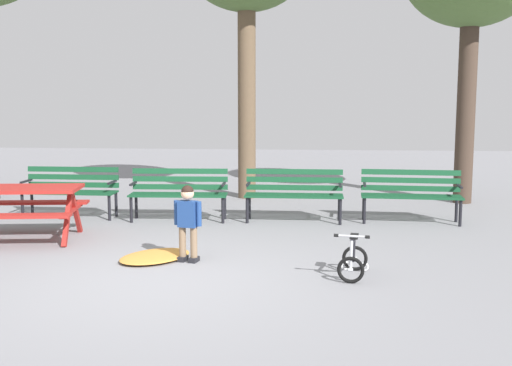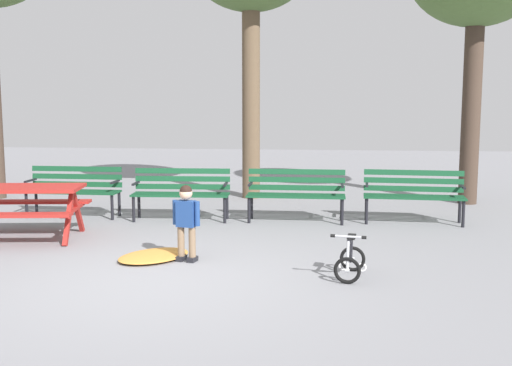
{
  "view_description": "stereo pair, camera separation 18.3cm",
  "coord_description": "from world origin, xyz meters",
  "px_view_note": "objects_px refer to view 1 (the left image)",
  "views": [
    {
      "loc": [
        1.68,
        -6.67,
        2.02
      ],
      "look_at": [
        0.96,
        1.88,
        0.85
      ],
      "focal_mm": 43.84,
      "sensor_mm": 36.0,
      "label": 1
    },
    {
      "loc": [
        1.86,
        -6.66,
        2.02
      ],
      "look_at": [
        0.96,
        1.88,
        0.85
      ],
      "focal_mm": 43.84,
      "sensor_mm": 36.0,
      "label": 2
    }
  ],
  "objects_px": {
    "park_bench_far_left": "(71,187)",
    "child_standing": "(188,218)",
    "park_bench_far_right": "(411,191)",
    "park_bench_left": "(179,190)",
    "picnic_table": "(15,199)",
    "park_bench_right": "(294,191)",
    "kids_bicycle": "(353,259)"
  },
  "relations": [
    {
      "from": "park_bench_left",
      "to": "park_bench_far_right",
      "type": "bearing_deg",
      "value": 2.18
    },
    {
      "from": "park_bench_far_right",
      "to": "child_standing",
      "type": "height_order",
      "value": "child_standing"
    },
    {
      "from": "park_bench_far_left",
      "to": "child_standing",
      "type": "xyz_separation_m",
      "value": [
        2.55,
        -2.74,
        0.05
      ]
    },
    {
      "from": "park_bench_far_left",
      "to": "park_bench_left",
      "type": "xyz_separation_m",
      "value": [
        1.89,
        -0.11,
        0.0
      ]
    },
    {
      "from": "park_bench_left",
      "to": "park_bench_far_right",
      "type": "xyz_separation_m",
      "value": [
        3.81,
        0.14,
        0.0
      ]
    },
    {
      "from": "picnic_table",
      "to": "park_bench_far_left",
      "type": "xyz_separation_m",
      "value": [
        0.12,
        1.76,
        -0.08
      ]
    },
    {
      "from": "kids_bicycle",
      "to": "child_standing",
      "type": "bearing_deg",
      "value": 165.78
    },
    {
      "from": "child_standing",
      "to": "kids_bicycle",
      "type": "distance_m",
      "value": 2.09
    },
    {
      "from": "park_bench_right",
      "to": "park_bench_far_right",
      "type": "relative_size",
      "value": 0.99
    },
    {
      "from": "picnic_table",
      "to": "child_standing",
      "type": "distance_m",
      "value": 2.85
    },
    {
      "from": "park_bench_far_left",
      "to": "park_bench_left",
      "type": "height_order",
      "value": "same"
    },
    {
      "from": "park_bench_far_left",
      "to": "park_bench_left",
      "type": "relative_size",
      "value": 0.99
    },
    {
      "from": "park_bench_right",
      "to": "child_standing",
      "type": "distance_m",
      "value": 2.98
    },
    {
      "from": "park_bench_right",
      "to": "park_bench_left",
      "type": "bearing_deg",
      "value": -177.78
    },
    {
      "from": "picnic_table",
      "to": "child_standing",
      "type": "bearing_deg",
      "value": -20.08
    },
    {
      "from": "picnic_table",
      "to": "child_standing",
      "type": "height_order",
      "value": "child_standing"
    },
    {
      "from": "park_bench_left",
      "to": "park_bench_right",
      "type": "bearing_deg",
      "value": 2.22
    },
    {
      "from": "park_bench_far_left",
      "to": "child_standing",
      "type": "height_order",
      "value": "child_standing"
    },
    {
      "from": "park_bench_right",
      "to": "kids_bicycle",
      "type": "relative_size",
      "value": 2.67
    },
    {
      "from": "picnic_table",
      "to": "child_standing",
      "type": "xyz_separation_m",
      "value": [
        2.68,
        -0.98,
        -0.04
      ]
    },
    {
      "from": "park_bench_left",
      "to": "park_bench_far_right",
      "type": "relative_size",
      "value": 1.0
    },
    {
      "from": "park_bench_far_right",
      "to": "kids_bicycle",
      "type": "relative_size",
      "value": 2.7
    },
    {
      "from": "picnic_table",
      "to": "park_bench_far_left",
      "type": "bearing_deg",
      "value": 85.95
    },
    {
      "from": "child_standing",
      "to": "kids_bicycle",
      "type": "relative_size",
      "value": 1.6
    },
    {
      "from": "park_bench_far_left",
      "to": "park_bench_right",
      "type": "bearing_deg",
      "value": -0.56
    },
    {
      "from": "park_bench_far_left",
      "to": "kids_bicycle",
      "type": "distance_m",
      "value": 5.59
    },
    {
      "from": "kids_bicycle",
      "to": "picnic_table",
      "type": "bearing_deg",
      "value": 162.38
    },
    {
      "from": "park_bench_far_left",
      "to": "child_standing",
      "type": "relative_size",
      "value": 1.67
    },
    {
      "from": "picnic_table",
      "to": "kids_bicycle",
      "type": "height_order",
      "value": "picnic_table"
    },
    {
      "from": "park_bench_left",
      "to": "kids_bicycle",
      "type": "distance_m",
      "value": 4.12
    },
    {
      "from": "picnic_table",
      "to": "park_bench_right",
      "type": "bearing_deg",
      "value": 23.72
    },
    {
      "from": "park_bench_far_left",
      "to": "park_bench_far_right",
      "type": "xyz_separation_m",
      "value": [
        5.7,
        0.03,
        0.0
      ]
    }
  ]
}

